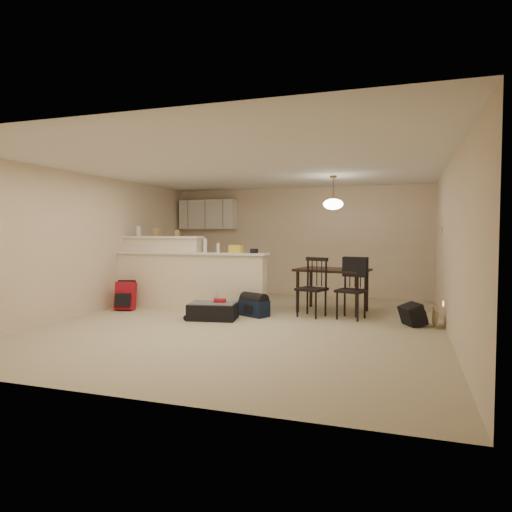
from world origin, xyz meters
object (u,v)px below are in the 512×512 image
at_px(pendant_lamp, 333,204).
at_px(dining_chair_far, 351,289).
at_px(navy_duffel, 254,308).
at_px(suitcase, 213,311).
at_px(dining_chair_near, 312,287).
at_px(red_backpack, 126,296).
at_px(black_daypack, 413,315).
at_px(dining_table, 332,274).

bearing_deg(pendant_lamp, dining_chair_far, -56.17).
xyz_separation_m(pendant_lamp, navy_duffel, (-1.23, -0.88, -1.85)).
relative_size(suitcase, navy_duffel, 1.54).
height_order(dining_chair_near, red_backpack, dining_chair_near).
xyz_separation_m(dining_chair_near, suitcase, (-1.53, -0.76, -0.38)).
height_order(navy_duffel, black_daypack, black_daypack).
distance_m(red_backpack, navy_duffel, 2.52).
height_order(dining_table, dining_chair_near, dining_chair_near).
bearing_deg(red_backpack, navy_duffel, -10.47).
distance_m(dining_table, navy_duffel, 1.61).
height_order(dining_chair_near, navy_duffel, dining_chair_near).
bearing_deg(dining_table, dining_chair_far, -46.59).
bearing_deg(pendant_lamp, black_daypack, -32.12).
bearing_deg(suitcase, dining_chair_near, 16.94).
bearing_deg(black_daypack, suitcase, 72.13).
height_order(red_backpack, black_daypack, red_backpack).
bearing_deg(pendant_lamp, dining_chair_near, -113.36).
bearing_deg(suitcase, dining_chair_far, 9.56).
height_order(dining_chair_far, red_backpack, dining_chair_far).
distance_m(suitcase, red_backpack, 1.98).
relative_size(dining_chair_far, suitcase, 1.29).
xyz_separation_m(suitcase, black_daypack, (3.19, 0.50, 0.03)).
xyz_separation_m(dining_table, navy_duffel, (-1.23, -0.88, -0.56)).
relative_size(dining_table, suitcase, 1.76).
height_order(dining_chair_near, suitcase, dining_chair_near).
height_order(dining_chair_near, dining_chair_far, dining_chair_near).
xyz_separation_m(navy_duffel, black_daypack, (2.63, 0.00, 0.02)).
distance_m(dining_table, black_daypack, 1.73).
distance_m(dining_table, pendant_lamp, 1.29).
bearing_deg(dining_chair_far, pendant_lamp, 138.43).
relative_size(red_backpack, black_daypack, 1.40).
distance_m(dining_chair_far, black_daypack, 1.08).
relative_size(dining_table, pendant_lamp, 2.25).
bearing_deg(navy_duffel, dining_chair_far, 34.61).
bearing_deg(suitcase, pendant_lamp, 27.93).
distance_m(red_backpack, black_daypack, 5.14).
xyz_separation_m(dining_chair_far, suitcase, (-2.21, -0.77, -0.38)).
relative_size(dining_chair_far, red_backpack, 1.94).
relative_size(dining_table, dining_chair_far, 1.37).
xyz_separation_m(pendant_lamp, dining_chair_near, (-0.27, -0.61, -1.48)).
distance_m(pendant_lamp, suitcase, 2.93).
bearing_deg(dining_chair_far, dining_chair_near, -165.21).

